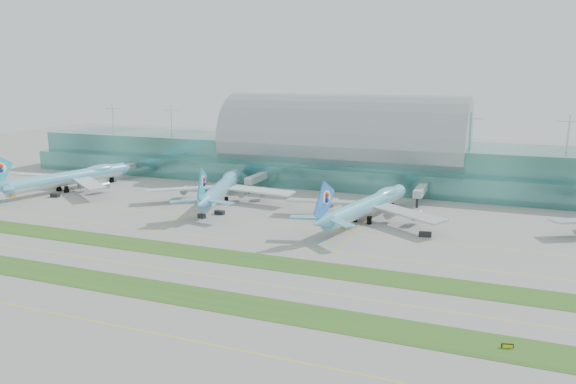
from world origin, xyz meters
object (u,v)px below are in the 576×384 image
at_px(airliner_a, 70,177).
at_px(airliner_b, 222,187).
at_px(taxiway_sign_east, 507,346).
at_px(airliner_c, 368,204).
at_px(terminal, 343,153).

xyz_separation_m(airliner_a, airliner_b, (76.03, 5.52, -0.14)).
bearing_deg(airliner_b, taxiway_sign_east, -55.32).
xyz_separation_m(airliner_b, airliner_c, (64.86, -8.09, -0.02)).
distance_m(terminal, airliner_b, 71.82).
xyz_separation_m(airliner_c, taxiway_sign_east, (49.42, -86.11, -5.63)).
bearing_deg(airliner_c, terminal, 125.47).
relative_size(terminal, taxiway_sign_east, 146.97).
distance_m(airliner_a, airliner_c, 140.91).
xyz_separation_m(terminal, airliner_c, (30.10, -70.42, -8.11)).
height_order(airliner_b, taxiway_sign_east, airliner_b).
height_order(terminal, airliner_b, terminal).
bearing_deg(taxiway_sign_east, airliner_c, 106.12).
xyz_separation_m(terminal, airliner_b, (-34.76, -62.33, -8.09)).
bearing_deg(terminal, taxiway_sign_east, -63.07).
height_order(airliner_a, airliner_b, airliner_a).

